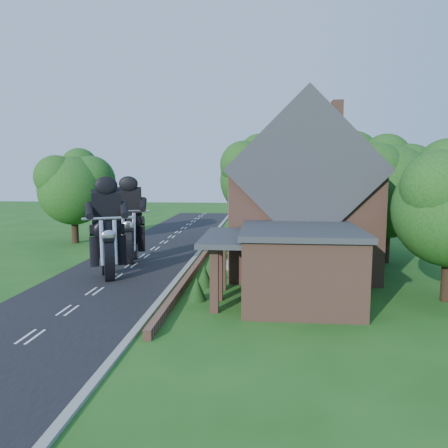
# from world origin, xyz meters

# --- Properties ---
(ground) EXTENTS (120.00, 120.00, 0.00)m
(ground) POSITION_xyz_m (0.00, 0.00, 0.00)
(ground) COLOR #1D5016
(ground) RESTS_ON ground
(road) EXTENTS (7.00, 80.00, 0.02)m
(road) POSITION_xyz_m (0.00, 0.00, 0.01)
(road) COLOR black
(road) RESTS_ON ground
(kerb) EXTENTS (0.30, 80.00, 0.12)m
(kerb) POSITION_xyz_m (3.65, 0.00, 0.06)
(kerb) COLOR gray
(kerb) RESTS_ON ground
(garden_wall) EXTENTS (0.30, 22.00, 0.40)m
(garden_wall) POSITION_xyz_m (4.30, 5.00, 0.20)
(garden_wall) COLOR brown
(garden_wall) RESTS_ON ground
(house) EXTENTS (9.54, 8.64, 10.24)m
(house) POSITION_xyz_m (10.49, 6.00, 4.34)
(house) COLOR brown
(house) RESTS_ON ground
(annex) EXTENTS (7.05, 5.94, 3.44)m
(annex) POSITION_xyz_m (9.87, -0.80, 1.77)
(annex) COLOR brown
(annex) RESTS_ON ground
(tree_house_right) EXTENTS (6.51, 6.00, 8.40)m
(tree_house_right) POSITION_xyz_m (16.65, 8.62, 5.19)
(tree_house_right) COLOR black
(tree_house_right) RESTS_ON ground
(tree_behind_house) EXTENTS (7.81, 7.20, 10.08)m
(tree_behind_house) POSITION_xyz_m (14.18, 16.14, 6.23)
(tree_behind_house) COLOR black
(tree_behind_house) RESTS_ON ground
(tree_behind_left) EXTENTS (6.94, 6.40, 9.16)m
(tree_behind_left) POSITION_xyz_m (8.16, 17.13, 5.73)
(tree_behind_left) COLOR black
(tree_behind_left) RESTS_ON ground
(tree_far_road) EXTENTS (6.08, 5.60, 7.84)m
(tree_far_road) POSITION_xyz_m (-6.86, 14.11, 4.84)
(tree_far_road) COLOR black
(tree_far_road) RESTS_ON ground
(shrub_a) EXTENTS (0.90, 0.90, 1.10)m
(shrub_a) POSITION_xyz_m (5.30, -1.00, 0.55)
(shrub_a) COLOR black
(shrub_a) RESTS_ON ground
(shrub_b) EXTENTS (0.90, 0.90, 1.10)m
(shrub_b) POSITION_xyz_m (5.30, 1.50, 0.55)
(shrub_b) COLOR black
(shrub_b) RESTS_ON ground
(shrub_c) EXTENTS (0.90, 0.90, 1.10)m
(shrub_c) POSITION_xyz_m (5.30, 4.00, 0.55)
(shrub_c) COLOR black
(shrub_c) RESTS_ON ground
(shrub_d) EXTENTS (0.90, 0.90, 1.10)m
(shrub_d) POSITION_xyz_m (5.30, 9.00, 0.55)
(shrub_d) COLOR black
(shrub_d) RESTS_ON ground
(shrub_e) EXTENTS (0.90, 0.90, 1.10)m
(shrub_e) POSITION_xyz_m (5.30, 11.50, 0.55)
(shrub_e) COLOR black
(shrub_e) RESTS_ON ground
(shrub_f) EXTENTS (0.90, 0.90, 1.10)m
(shrub_f) POSITION_xyz_m (5.30, 14.00, 0.55)
(shrub_f) COLOR black
(shrub_f) RESTS_ON ground
(motorcycle_lead) EXTENTS (1.18, 1.84, 1.69)m
(motorcycle_lead) POSITION_xyz_m (-0.24, 2.65, 0.85)
(motorcycle_lead) COLOR black
(motorcycle_lead) RESTS_ON ground
(motorcycle_follow) EXTENTS (0.72, 1.85, 1.68)m
(motorcycle_follow) POSITION_xyz_m (-0.32, 6.92, 0.84)
(motorcycle_follow) COLOR black
(motorcycle_follow) RESTS_ON ground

